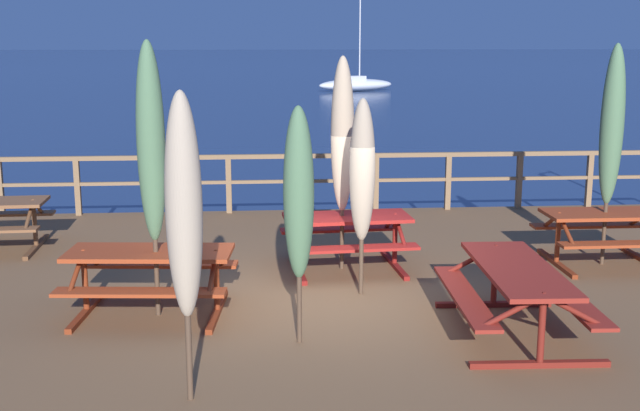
% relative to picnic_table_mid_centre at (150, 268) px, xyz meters
% --- Properties ---
extents(ground_plane, '(600.00, 600.00, 0.00)m').
position_rel_picnic_table_mid_centre_xyz_m(ground_plane, '(2.08, 0.51, -1.18)').
color(ground_plane, navy).
extents(wooden_deck, '(16.79, 10.36, 0.62)m').
position_rel_picnic_table_mid_centre_xyz_m(wooden_deck, '(2.08, 0.51, -0.87)').
color(wooden_deck, brown).
rests_on(wooden_deck, ground).
extents(railing_waterside_far, '(16.59, 0.10, 1.09)m').
position_rel_picnic_table_mid_centre_xyz_m(railing_waterside_far, '(2.08, 5.54, 0.17)').
color(railing_waterside_far, brown).
rests_on(railing_waterside_far, wooden_deck).
extents(picnic_table_mid_centre, '(2.01, 1.56, 0.78)m').
position_rel_picnic_table_mid_centre_xyz_m(picnic_table_mid_centre, '(0.00, 0.00, 0.00)').
color(picnic_table_mid_centre, '#993819').
rests_on(picnic_table_mid_centre, wooden_deck).
extents(picnic_table_front_right, '(1.84, 1.53, 0.78)m').
position_rel_picnic_table_mid_centre_xyz_m(picnic_table_front_right, '(2.49, 1.68, -0.01)').
color(picnic_table_front_right, maroon).
rests_on(picnic_table_front_right, wooden_deck).
extents(picnic_table_mid_right, '(1.68, 1.40, 0.78)m').
position_rel_picnic_table_mid_centre_xyz_m(picnic_table_mid_right, '(6.16, 1.64, -0.01)').
color(picnic_table_mid_right, '#993819').
rests_on(picnic_table_mid_right, wooden_deck).
extents(picnic_table_front_left, '(1.48, 2.22, 0.78)m').
position_rel_picnic_table_mid_centre_xyz_m(picnic_table_front_left, '(4.05, -0.98, 0.01)').
color(picnic_table_front_left, maroon).
rests_on(picnic_table_front_left, wooden_deck).
extents(patio_umbrella_tall_mid_left, '(0.32, 0.32, 3.17)m').
position_rel_picnic_table_mid_centre_xyz_m(patio_umbrella_tall_mid_left, '(0.08, -0.05, 1.46)').
color(patio_umbrella_tall_mid_left, '#4C3828').
rests_on(patio_umbrella_tall_mid_left, wooden_deck).
extents(patio_umbrella_short_front, '(0.32, 0.32, 2.96)m').
position_rel_picnic_table_mid_centre_xyz_m(patio_umbrella_short_front, '(2.42, 1.70, 1.32)').
color(patio_umbrella_short_front, '#4C3828').
rests_on(patio_umbrella_short_front, wooden_deck).
extents(patio_umbrella_tall_back_right, '(0.32, 0.32, 3.12)m').
position_rel_picnic_table_mid_centre_xyz_m(patio_umbrella_tall_back_right, '(6.18, 1.65, 1.43)').
color(patio_umbrella_tall_back_right, '#4C3828').
rests_on(patio_umbrella_tall_back_right, wooden_deck).
extents(patio_umbrella_tall_mid_right, '(0.32, 0.32, 2.76)m').
position_rel_picnic_table_mid_centre_xyz_m(patio_umbrella_tall_mid_right, '(0.64, -2.34, 1.20)').
color(patio_umbrella_tall_mid_right, '#4C3828').
rests_on(patio_umbrella_tall_mid_right, wooden_deck).
extents(patio_umbrella_tall_front, '(0.32, 0.32, 2.48)m').
position_rel_picnic_table_mid_centre_xyz_m(patio_umbrella_tall_front, '(2.55, 0.55, 1.02)').
color(patio_umbrella_tall_front, '#4C3828').
rests_on(patio_umbrella_tall_front, wooden_deck).
extents(patio_umbrella_short_mid, '(0.32, 0.32, 2.52)m').
position_rel_picnic_table_mid_centre_xyz_m(patio_umbrella_short_mid, '(1.69, -1.03, 1.04)').
color(patio_umbrella_short_mid, '#4C3828').
rests_on(patio_umbrella_short_mid, wooden_deck).
extents(sailboat_distant, '(6.21, 3.65, 7.72)m').
position_rel_picnic_table_mid_centre_xyz_m(sailboat_distant, '(8.47, 50.55, -0.66)').
color(sailboat_distant, silver).
rests_on(sailboat_distant, ground).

